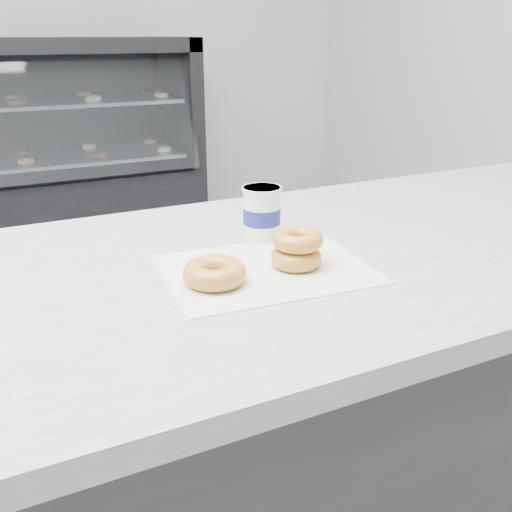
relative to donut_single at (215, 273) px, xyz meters
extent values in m
plane|color=gray|center=(-0.28, 0.67, -0.92)|extent=(5.00, 5.00, 0.00)
cube|color=silver|center=(-0.28, 0.07, -0.04)|extent=(3.06, 0.76, 0.04)
cube|color=black|center=(0.88, 2.77, -0.04)|extent=(0.08, 0.70, 0.75)
cube|color=silver|center=(0.10, 0.02, -0.02)|extent=(0.36, 0.29, 0.00)
torus|color=orange|center=(0.00, 0.00, 0.00)|extent=(0.13, 0.13, 0.04)
torus|color=orange|center=(0.15, 0.01, 0.00)|extent=(0.09, 0.09, 0.03)
torus|color=orange|center=(0.15, 0.01, 0.03)|extent=(0.12, 0.12, 0.03)
cylinder|color=white|center=(0.16, 0.16, 0.03)|extent=(0.09, 0.09, 0.10)
cylinder|color=white|center=(0.16, 0.16, 0.08)|extent=(0.08, 0.08, 0.01)
cylinder|color=navy|center=(0.16, 0.16, 0.03)|extent=(0.09, 0.09, 0.03)
camera|label=1|loc=(-0.30, -0.77, 0.35)|focal=40.00mm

